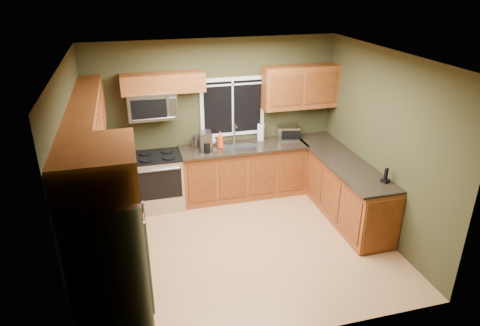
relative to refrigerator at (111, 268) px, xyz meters
name	(u,v)px	position (x,y,z in m)	size (l,w,h in m)	color
floor	(243,244)	(1.74, 1.30, -0.90)	(4.20, 4.20, 0.00)	#B37B4E
ceiling	(243,58)	(1.74, 1.30, 1.80)	(4.20, 4.20, 0.00)	white
back_wall	(215,119)	(1.74, 3.10, 0.45)	(4.20, 4.20, 0.00)	#36351C
front_wall	(292,232)	(1.74, -0.50, 0.45)	(4.20, 4.20, 0.00)	#36351C
left_wall	(77,178)	(-0.36, 1.30, 0.45)	(3.60, 3.60, 0.00)	#36351C
right_wall	(383,145)	(3.84, 1.30, 0.45)	(3.60, 3.60, 0.00)	#36351C
window	(233,107)	(2.04, 3.08, 0.65)	(1.12, 0.03, 1.02)	white
base_cabinets_left	(112,218)	(-0.06, 1.78, -0.45)	(0.60, 2.65, 0.90)	brown
countertop_left	(110,188)	(-0.04, 1.78, 0.02)	(0.65, 2.65, 0.04)	black
base_cabinets_back	(243,172)	(2.15, 2.80, -0.45)	(2.17, 0.60, 0.90)	brown
countertop_back	(244,147)	(2.15, 2.78, 0.02)	(2.17, 0.65, 0.04)	black
base_cabinets_peninsula	(340,186)	(3.54, 1.84, -0.45)	(0.60, 2.52, 0.90)	brown
countertop_peninsula	(342,160)	(3.51, 1.85, 0.02)	(0.65, 2.50, 0.04)	black
upper_cabinets_left	(88,125)	(-0.20, 1.78, 0.96)	(0.33, 2.65, 0.72)	brown
upper_cabinets_back_left	(163,83)	(0.89, 2.94, 1.17)	(1.30, 0.33, 0.30)	brown
upper_cabinets_back_right	(300,87)	(3.19, 2.94, 0.96)	(1.30, 0.33, 0.72)	brown
upper_cabinet_over_fridge	(96,166)	(0.00, 0.00, 1.13)	(0.72, 0.90, 0.38)	brown
refrigerator	(111,268)	(0.00, 0.00, 0.00)	(0.74, 0.90, 1.80)	#B7B7BC
range	(159,181)	(0.69, 2.77, -0.43)	(0.76, 0.69, 0.94)	#B7B7BC
microwave	(152,105)	(0.69, 2.91, 0.83)	(0.76, 0.41, 0.42)	#B7B7BC
sink	(237,146)	(2.04, 2.79, 0.05)	(0.60, 0.42, 0.36)	slate
toaster_oven	(288,132)	(3.00, 2.92, 0.16)	(0.44, 0.37, 0.24)	#B7B7BC
coffee_maker	(206,142)	(1.49, 2.74, 0.19)	(0.21, 0.28, 0.33)	slate
kettle	(196,141)	(1.37, 2.95, 0.15)	(0.18, 0.18, 0.24)	#B7B7BC
paper_towel_roll	(261,132)	(2.52, 2.98, 0.18)	(0.16, 0.16, 0.32)	white
soap_bottle_a	(220,140)	(1.75, 2.80, 0.18)	(0.11, 0.11, 0.28)	red
soap_bottle_c	(212,139)	(1.65, 3.00, 0.13)	(0.14, 0.14, 0.18)	white
cordless_phone	(386,178)	(3.72, 0.95, 0.10)	(0.12, 0.12, 0.21)	black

